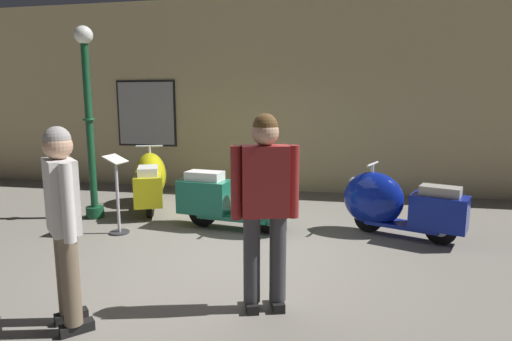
{
  "coord_description": "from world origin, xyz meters",
  "views": [
    {
      "loc": [
        1.27,
        -4.79,
        1.86
      ],
      "look_at": [
        0.04,
        1.44,
        0.8
      ],
      "focal_mm": 29.15,
      "sensor_mm": 36.0,
      "label": 1
    }
  ],
  "objects_px": {
    "visitor_0": "(265,199)",
    "scooter_2": "(392,204)",
    "scooter_0": "(150,180)",
    "visitor_1": "(63,215)",
    "info_stanchion": "(118,201)",
    "scooter_1": "(247,197)",
    "lamppost": "(89,118)"
  },
  "relations": [
    {
      "from": "scooter_0",
      "to": "visitor_0",
      "type": "distance_m",
      "value": 4.22
    },
    {
      "from": "scooter_1",
      "to": "lamppost",
      "type": "xyz_separation_m",
      "value": [
        -2.57,
        0.21,
        1.11
      ]
    },
    {
      "from": "scooter_1",
      "to": "scooter_2",
      "type": "height_order",
      "value": "scooter_1"
    },
    {
      "from": "scooter_0",
      "to": "lamppost",
      "type": "distance_m",
      "value": 1.51
    },
    {
      "from": "visitor_1",
      "to": "scooter_2",
      "type": "bearing_deg",
      "value": 0.39
    },
    {
      "from": "visitor_0",
      "to": "scooter_2",
      "type": "bearing_deg",
      "value": -47.2
    },
    {
      "from": "scooter_2",
      "to": "visitor_1",
      "type": "xyz_separation_m",
      "value": [
        -2.9,
        -3.03,
        0.51
      ]
    },
    {
      "from": "visitor_0",
      "to": "info_stanchion",
      "type": "bearing_deg",
      "value": 36.43
    },
    {
      "from": "info_stanchion",
      "to": "scooter_1",
      "type": "bearing_deg",
      "value": 14.92
    },
    {
      "from": "lamppost",
      "to": "visitor_0",
      "type": "xyz_separation_m",
      "value": [
        3.22,
        -2.44,
        -0.59
      ]
    },
    {
      "from": "visitor_0",
      "to": "visitor_1",
      "type": "height_order",
      "value": "visitor_0"
    },
    {
      "from": "visitor_1",
      "to": "info_stanchion",
      "type": "bearing_deg",
      "value": 64.76
    },
    {
      "from": "scooter_2",
      "to": "scooter_1",
      "type": "bearing_deg",
      "value": 26.94
    },
    {
      "from": "scooter_1",
      "to": "scooter_2",
      "type": "distance_m",
      "value": 2.04
    },
    {
      "from": "scooter_2",
      "to": "info_stanchion",
      "type": "distance_m",
      "value": 3.85
    },
    {
      "from": "lamppost",
      "to": "visitor_0",
      "type": "distance_m",
      "value": 4.08
    },
    {
      "from": "info_stanchion",
      "to": "scooter_2",
      "type": "bearing_deg",
      "value": 9.67
    },
    {
      "from": "visitor_1",
      "to": "info_stanchion",
      "type": "xyz_separation_m",
      "value": [
        -0.89,
        2.38,
        -0.5
      ]
    },
    {
      "from": "visitor_0",
      "to": "visitor_1",
      "type": "relative_size",
      "value": 1.05
    },
    {
      "from": "scooter_1",
      "to": "info_stanchion",
      "type": "xyz_separation_m",
      "value": [
        -1.76,
        -0.47,
        -0.03
      ]
    },
    {
      "from": "scooter_2",
      "to": "visitor_0",
      "type": "bearing_deg",
      "value": 82.27
    },
    {
      "from": "scooter_1",
      "to": "visitor_0",
      "type": "height_order",
      "value": "visitor_0"
    },
    {
      "from": "lamppost",
      "to": "visitor_1",
      "type": "relative_size",
      "value": 1.79
    },
    {
      "from": "scooter_0",
      "to": "info_stanchion",
      "type": "relative_size",
      "value": 1.61
    },
    {
      "from": "scooter_1",
      "to": "visitor_1",
      "type": "distance_m",
      "value": 3.01
    },
    {
      "from": "lamppost",
      "to": "visitor_1",
      "type": "height_order",
      "value": "lamppost"
    },
    {
      "from": "scooter_1",
      "to": "visitor_0",
      "type": "relative_size",
      "value": 1.05
    },
    {
      "from": "scooter_2",
      "to": "lamppost",
      "type": "relative_size",
      "value": 0.57
    },
    {
      "from": "scooter_1",
      "to": "lamppost",
      "type": "distance_m",
      "value": 2.8
    },
    {
      "from": "scooter_1",
      "to": "lamppost",
      "type": "bearing_deg",
      "value": -176.6
    },
    {
      "from": "scooter_0",
      "to": "lamppost",
      "type": "relative_size",
      "value": 0.61
    },
    {
      "from": "scooter_0",
      "to": "visitor_1",
      "type": "distance_m",
      "value": 4.06
    }
  ]
}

